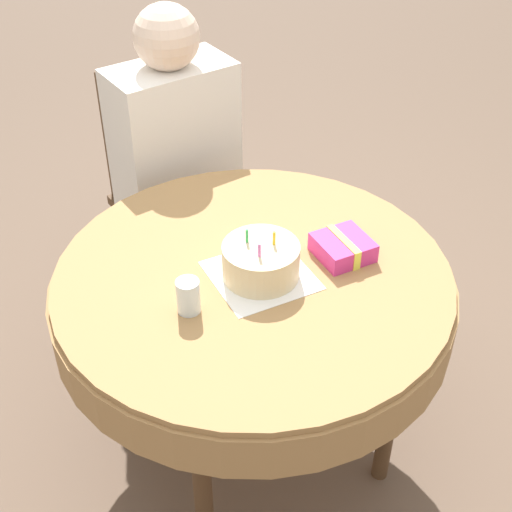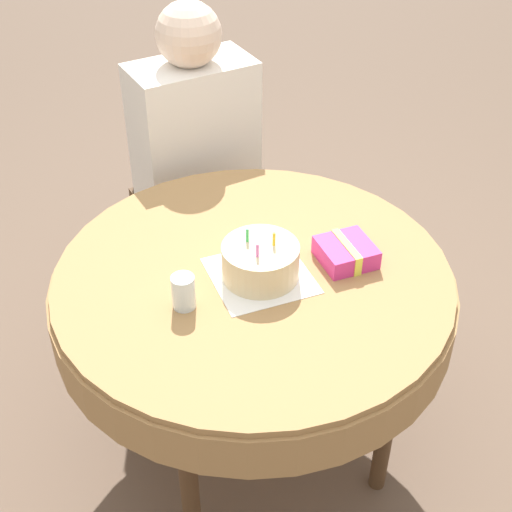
# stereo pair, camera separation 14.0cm
# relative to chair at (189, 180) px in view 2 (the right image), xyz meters

# --- Properties ---
(ground_plane) EXTENTS (12.00, 12.00, 0.00)m
(ground_plane) POSITION_rel_chair_xyz_m (-0.07, -0.84, -0.51)
(ground_plane) COLOR brown
(dining_table) EXTENTS (1.10, 1.10, 0.72)m
(dining_table) POSITION_rel_chair_xyz_m (-0.07, -0.84, 0.12)
(dining_table) COLOR #9E7547
(dining_table) RESTS_ON ground_plane
(chair) EXTENTS (0.45, 0.45, 0.95)m
(chair) POSITION_rel_chair_xyz_m (0.00, 0.00, 0.00)
(chair) COLOR #4C331E
(chair) RESTS_ON ground_plane
(person) EXTENTS (0.45, 0.36, 1.21)m
(person) POSITION_rel_chair_xyz_m (0.01, -0.09, 0.22)
(person) COLOR beige
(person) RESTS_ON ground_plane
(napkin) EXTENTS (0.26, 0.26, 0.00)m
(napkin) POSITION_rel_chair_xyz_m (-0.06, -0.86, 0.21)
(napkin) COLOR white
(napkin) RESTS_ON dining_table
(birthday_cake) EXTENTS (0.21, 0.21, 0.14)m
(birthday_cake) POSITION_rel_chair_xyz_m (-0.06, -0.86, 0.26)
(birthday_cake) COLOR beige
(birthday_cake) RESTS_ON dining_table
(drinking_glass) EXTENTS (0.06, 0.06, 0.09)m
(drinking_glass) POSITION_rel_chair_xyz_m (-0.28, -0.91, 0.25)
(drinking_glass) COLOR silver
(drinking_glass) RESTS_ON dining_table
(gift_box) EXTENTS (0.14, 0.15, 0.06)m
(gift_box) POSITION_rel_chair_xyz_m (0.19, -0.89, 0.23)
(gift_box) COLOR #D13384
(gift_box) RESTS_ON dining_table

